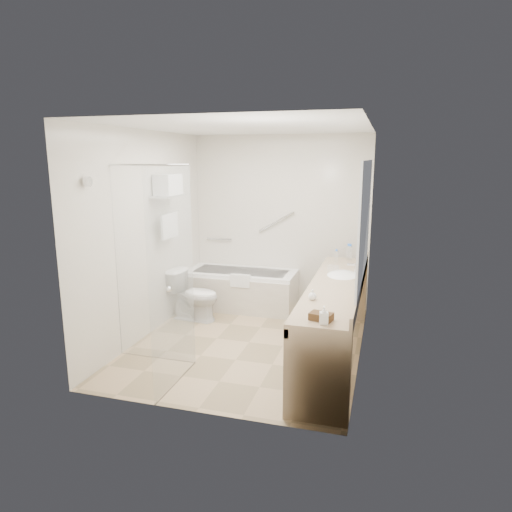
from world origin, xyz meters
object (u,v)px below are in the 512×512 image
(vanity_counter, at_px, (335,302))
(toilet, at_px, (194,296))
(water_bottle_left, at_px, (350,253))
(bathtub, at_px, (241,289))
(amenity_basket, at_px, (321,316))

(vanity_counter, distance_m, toilet, 2.12)
(toilet, height_order, water_bottle_left, water_bottle_left)
(bathtub, xyz_separation_m, water_bottle_left, (1.57, -0.17, 0.67))
(bathtub, distance_m, amenity_basket, 3.03)
(bathtub, relative_size, toilet, 2.33)
(bathtub, distance_m, vanity_counter, 2.09)
(vanity_counter, distance_m, water_bottle_left, 1.26)
(bathtub, distance_m, water_bottle_left, 1.72)
(toilet, distance_m, amenity_basket, 2.78)
(toilet, xyz_separation_m, amenity_basket, (1.98, -1.88, 0.54))
(water_bottle_left, bearing_deg, toilet, -166.11)
(toilet, bearing_deg, bathtub, -27.77)
(vanity_counter, xyz_separation_m, water_bottle_left, (0.04, 1.22, 0.31))
(toilet, bearing_deg, vanity_counter, -103.89)
(water_bottle_left, bearing_deg, amenity_basket, -91.02)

